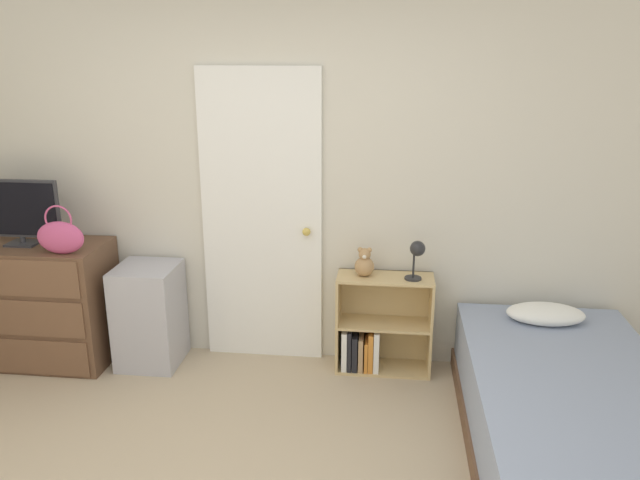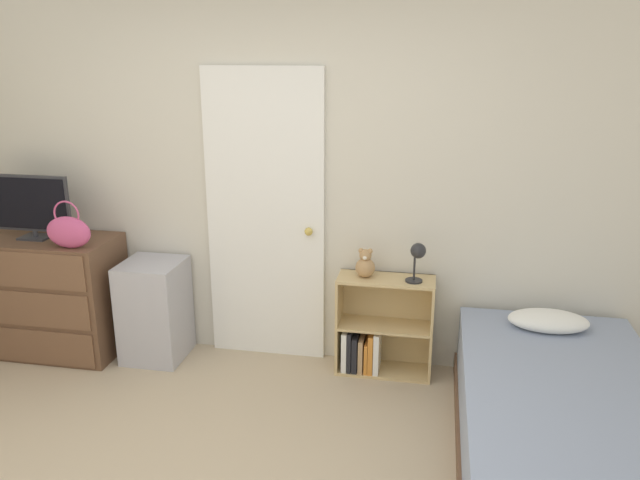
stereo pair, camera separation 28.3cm
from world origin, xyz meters
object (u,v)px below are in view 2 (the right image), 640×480
at_px(storage_bin, 155,310).
at_px(bookshelf, 376,334).
at_px(desk_lamp, 418,255).
at_px(dresser, 52,295).
at_px(teddy_bear, 365,265).
at_px(tv, 31,206).
at_px(handbag, 69,231).
at_px(bed, 563,423).

bearing_deg(storage_bin, bookshelf, 3.25).
distance_m(storage_bin, desk_lamp, 1.89).
bearing_deg(dresser, storage_bin, 3.43).
relative_size(dresser, teddy_bear, 4.89).
bearing_deg(dresser, bookshelf, 3.31).
xyz_separation_m(tv, storage_bin, (0.83, 0.05, -0.74)).
bearing_deg(dresser, tv, -172.22).
relative_size(dresser, storage_bin, 1.36).
bearing_deg(tv, bookshelf, 3.41).
relative_size(handbag, storage_bin, 0.45).
xyz_separation_m(tv, desk_lamp, (2.65, 0.10, -0.22)).
height_order(teddy_bear, bed, teddy_bear).
relative_size(tv, storage_bin, 0.80).
height_order(bookshelf, desk_lamp, desk_lamp).
bearing_deg(bookshelf, dresser, -176.69).
relative_size(bookshelf, teddy_bear, 3.43).
distance_m(dresser, storage_bin, 0.78).
height_order(tv, storage_bin, tv).
distance_m(handbag, bed, 3.23).
relative_size(tv, handbag, 1.77).
distance_m(bookshelf, teddy_bear, 0.51).
xyz_separation_m(dresser, storage_bin, (0.77, 0.05, -0.07)).
distance_m(tv, desk_lamp, 2.66).
xyz_separation_m(dresser, teddy_bear, (2.25, 0.13, 0.34)).
relative_size(bookshelf, desk_lamp, 2.56).
xyz_separation_m(bookshelf, teddy_bear, (-0.08, -0.01, 0.50)).
xyz_separation_m(teddy_bear, bed, (1.16, -0.82, -0.53)).
relative_size(dresser, tv, 1.69).
xyz_separation_m(storage_bin, bookshelf, (1.56, 0.09, -0.09)).
distance_m(desk_lamp, bed, 1.30).
bearing_deg(storage_bin, dresser, -176.57).
height_order(bookshelf, bed, bookshelf).
bearing_deg(storage_bin, desk_lamp, 1.32).
bearing_deg(bookshelf, teddy_bear, -174.21).
bearing_deg(handbag, desk_lamp, 6.31).
bearing_deg(bed, teddy_bear, 144.66).
bearing_deg(desk_lamp, handbag, -173.69).
relative_size(bookshelf, bed, 0.35).
height_order(handbag, teddy_bear, handbag).
distance_m(handbag, storage_bin, 0.80).
height_order(dresser, storage_bin, dresser).
relative_size(teddy_bear, desk_lamp, 0.74).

